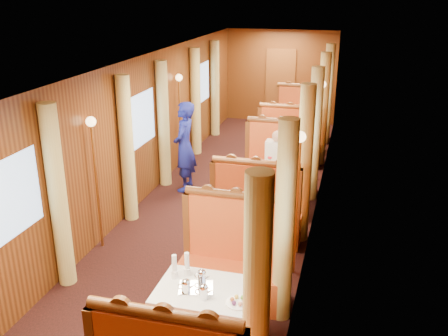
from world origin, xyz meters
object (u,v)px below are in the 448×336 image
(banquette_far_fwd, at_px, (289,145))
(steward, at_px, (185,147))
(banquette_near_aft, at_px, (233,266))
(teapot_right, at_px, (204,293))
(table_mid, at_px, (269,192))
(teapot_left, at_px, (186,288))
(banquette_mid_aft, at_px, (278,169))
(rose_vase_far, at_px, (296,111))
(table_near, at_px, (209,321))
(teapot_back, at_px, (202,278))
(fruit_plate, at_px, (238,302))
(rose_vase_mid, at_px, (270,161))
(table_far, at_px, (295,134))
(banquette_mid_fwd, at_px, (257,215))
(banquette_far_aft, at_px, (300,121))
(passenger, at_px, (277,157))
(tea_tray, at_px, (196,288))

(banquette_far_fwd, xyz_separation_m, steward, (-1.67, -1.86, 0.41))
(banquette_near_aft, bearing_deg, teapot_right, -90.18)
(banquette_far_fwd, relative_size, steward, 0.81)
(table_mid, distance_m, teapot_left, 3.65)
(banquette_mid_aft, relative_size, rose_vase_far, 3.72)
(table_near, bearing_deg, banquette_mid_aft, 90.00)
(banquette_far_fwd, relative_size, teapot_right, 8.81)
(teapot_back, relative_size, fruit_plate, 0.60)
(teapot_back, distance_m, steward, 4.32)
(table_mid, height_order, rose_vase_mid, rose_vase_mid)
(banquette_far_fwd, bearing_deg, banquette_near_aft, -90.00)
(banquette_far_fwd, xyz_separation_m, teapot_back, (-0.10, -5.89, 0.39))
(banquette_near_aft, bearing_deg, table_mid, 90.00)
(table_near, bearing_deg, rose_vase_mid, 89.92)
(banquette_far_fwd, xyz_separation_m, rose_vase_far, (-0.00, 1.04, 0.50))
(table_near, xyz_separation_m, teapot_back, (-0.10, 0.10, 0.43))
(table_far, xyz_separation_m, rose_vase_mid, (0.00, -3.52, 0.55))
(rose_vase_mid, bearing_deg, banquette_mid_fwd, -90.26)
(fruit_plate, bearing_deg, banquette_far_aft, 92.38)
(banquette_far_aft, distance_m, teapot_right, 8.18)
(banquette_mid_fwd, xyz_separation_m, passenger, (-0.00, 1.77, 0.32))
(banquette_far_aft, bearing_deg, banquette_mid_fwd, -90.00)
(banquette_mid_aft, bearing_deg, table_near, -90.00)
(teapot_back, bearing_deg, tea_tray, -102.93)
(table_near, height_order, banquette_far_aft, banquette_far_aft)
(table_far, distance_m, rose_vase_mid, 3.56)
(table_mid, distance_m, fruit_plate, 3.69)
(rose_vase_mid, bearing_deg, steward, 159.17)
(table_far, relative_size, teapot_back, 7.26)
(teapot_left, relative_size, teapot_back, 1.03)
(banquette_far_aft, bearing_deg, table_near, -90.00)
(banquette_far_fwd, bearing_deg, passenger, -90.00)
(banquette_mid_aft, relative_size, steward, 0.81)
(rose_vase_mid, bearing_deg, teapot_left, -93.21)
(tea_tray, height_order, teapot_left, teapot_left)
(tea_tray, relative_size, passenger, 0.45)
(banquette_near_aft, bearing_deg, table_far, 90.00)
(table_near, xyz_separation_m, teapot_right, (-0.00, -0.16, 0.44))
(table_mid, bearing_deg, tea_tray, -92.07)
(passenger, bearing_deg, table_near, -90.00)
(banquette_mid_fwd, xyz_separation_m, teapot_back, (-0.10, -2.39, 0.39))
(table_mid, relative_size, teapot_left, 7.03)
(table_near, relative_size, rose_vase_mid, 2.92)
(table_mid, distance_m, banquette_mid_fwd, 1.02)
(table_near, relative_size, table_far, 1.00)
(banquette_far_fwd, bearing_deg, table_near, -90.00)
(banquette_far_fwd, relative_size, passenger, 1.76)
(teapot_left, relative_size, rose_vase_mid, 0.41)
(table_mid, xyz_separation_m, banquette_mid_aft, (0.00, 1.01, 0.05))
(table_near, bearing_deg, teapot_right, -91.37)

